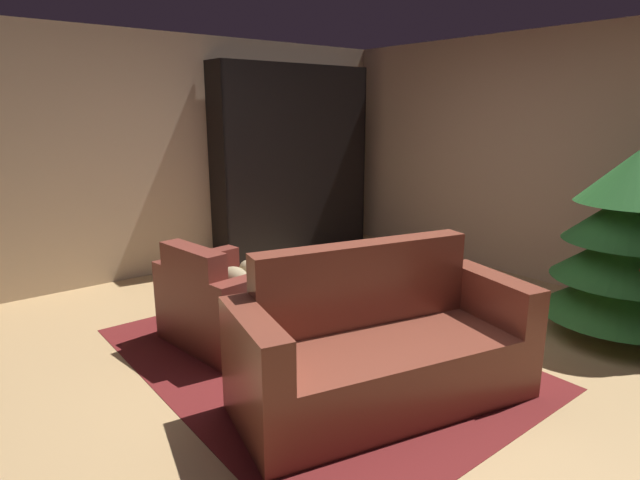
{
  "coord_description": "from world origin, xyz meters",
  "views": [
    {
      "loc": [
        2.61,
        -2.34,
        1.76
      ],
      "look_at": [
        -0.45,
        0.12,
        0.77
      ],
      "focal_mm": 29.45,
      "sensor_mm": 36.0,
      "label": 1
    }
  ],
  "objects_px": {
    "decorated_tree": "(626,246)",
    "bookshelf_unit": "(301,163)",
    "couch_red": "(381,351)",
    "coffee_table": "(322,300)",
    "armchair_red": "(225,306)",
    "book_stack_on_table": "(322,293)",
    "bottle_on_table": "(347,278)"
  },
  "relations": [
    {
      "from": "coffee_table",
      "to": "decorated_tree",
      "type": "relative_size",
      "value": 0.49
    },
    {
      "from": "armchair_red",
      "to": "coffee_table",
      "type": "xyz_separation_m",
      "value": [
        0.58,
        0.5,
        0.1
      ]
    },
    {
      "from": "book_stack_on_table",
      "to": "decorated_tree",
      "type": "distance_m",
      "value": 2.36
    },
    {
      "from": "bookshelf_unit",
      "to": "armchair_red",
      "type": "relative_size",
      "value": 2.28
    },
    {
      "from": "bookshelf_unit",
      "to": "bottle_on_table",
      "type": "relative_size",
      "value": 8.52
    },
    {
      "from": "decorated_tree",
      "to": "book_stack_on_table",
      "type": "bearing_deg",
      "value": -120.72
    },
    {
      "from": "decorated_tree",
      "to": "bookshelf_unit",
      "type": "bearing_deg",
      "value": -173.9
    },
    {
      "from": "coffee_table",
      "to": "book_stack_on_table",
      "type": "bearing_deg",
      "value": -39.07
    },
    {
      "from": "couch_red",
      "to": "book_stack_on_table",
      "type": "relative_size",
      "value": 9.62
    },
    {
      "from": "book_stack_on_table",
      "to": "decorated_tree",
      "type": "relative_size",
      "value": 0.14
    },
    {
      "from": "coffee_table",
      "to": "bottle_on_table",
      "type": "height_order",
      "value": "bottle_on_table"
    },
    {
      "from": "bookshelf_unit",
      "to": "decorated_tree",
      "type": "bearing_deg",
      "value": 6.1
    },
    {
      "from": "couch_red",
      "to": "armchair_red",
      "type": "bearing_deg",
      "value": -165.72
    },
    {
      "from": "bookshelf_unit",
      "to": "bottle_on_table",
      "type": "height_order",
      "value": "bookshelf_unit"
    },
    {
      "from": "book_stack_on_table",
      "to": "decorated_tree",
      "type": "bearing_deg",
      "value": 59.28
    },
    {
      "from": "armchair_red",
      "to": "book_stack_on_table",
      "type": "xyz_separation_m",
      "value": [
        0.64,
        0.44,
        0.18
      ]
    },
    {
      "from": "coffee_table",
      "to": "decorated_tree",
      "type": "bearing_deg",
      "value": 57.33
    },
    {
      "from": "bottle_on_table",
      "to": "bookshelf_unit",
      "type": "bearing_deg",
      "value": 150.15
    },
    {
      "from": "bookshelf_unit",
      "to": "armchair_red",
      "type": "distance_m",
      "value": 2.86
    },
    {
      "from": "bookshelf_unit",
      "to": "book_stack_on_table",
      "type": "relative_size",
      "value": 11.23
    },
    {
      "from": "armchair_red",
      "to": "decorated_tree",
      "type": "height_order",
      "value": "decorated_tree"
    },
    {
      "from": "couch_red",
      "to": "coffee_table",
      "type": "xyz_separation_m",
      "value": [
        -0.76,
        0.15,
        0.07
      ]
    },
    {
      "from": "couch_red",
      "to": "bookshelf_unit",
      "type": "bearing_deg",
      "value": 150.99
    },
    {
      "from": "coffee_table",
      "to": "bottle_on_table",
      "type": "distance_m",
      "value": 0.24
    },
    {
      "from": "armchair_red",
      "to": "book_stack_on_table",
      "type": "relative_size",
      "value": 4.93
    },
    {
      "from": "couch_red",
      "to": "book_stack_on_table",
      "type": "distance_m",
      "value": 0.73
    },
    {
      "from": "armchair_red",
      "to": "decorated_tree",
      "type": "xyz_separation_m",
      "value": [
        1.84,
        2.46,
        0.45
      ]
    },
    {
      "from": "bookshelf_unit",
      "to": "couch_red",
      "type": "distance_m",
      "value": 3.66
    },
    {
      "from": "armchair_red",
      "to": "decorated_tree",
      "type": "bearing_deg",
      "value": 53.23
    },
    {
      "from": "coffee_table",
      "to": "decorated_tree",
      "type": "height_order",
      "value": "decorated_tree"
    },
    {
      "from": "decorated_tree",
      "to": "couch_red",
      "type": "bearing_deg",
      "value": -103.23
    },
    {
      "from": "bookshelf_unit",
      "to": "book_stack_on_table",
      "type": "distance_m",
      "value": 2.99
    }
  ]
}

